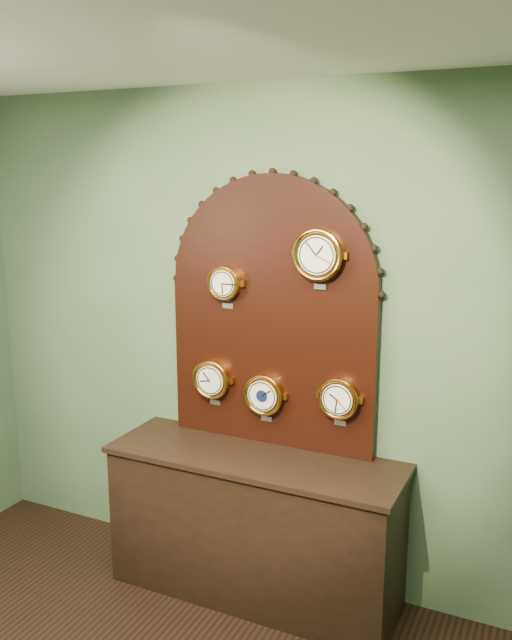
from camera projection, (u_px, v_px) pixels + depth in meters
The scene contains 8 objects.
wall_back at pixel (275, 343), 3.80m from camera, with size 4.00×4.00×0.00m, color #4A6545.
shop_counter at pixel (254, 528), 3.78m from camera, with size 1.60×0.50×0.80m, color black.
display_board at pixel (272, 305), 3.71m from camera, with size 1.26×0.06×1.53m.
roman_clock at pixel (225, 283), 3.73m from camera, with size 0.19×0.08×0.25m.
arabic_clock at pixel (318, 255), 3.46m from camera, with size 0.27×0.08×0.32m.
hygrometer at pixel (212, 379), 3.89m from camera, with size 0.23×0.08×0.28m.
barometer at pixel (264, 395), 3.76m from camera, with size 0.23×0.08×0.28m.
tide_clock at pixel (339, 398), 3.57m from camera, with size 0.22×0.08×0.27m.
Camera 1 is at (1.49, -0.87, 2.35)m, focal length 38.16 mm.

